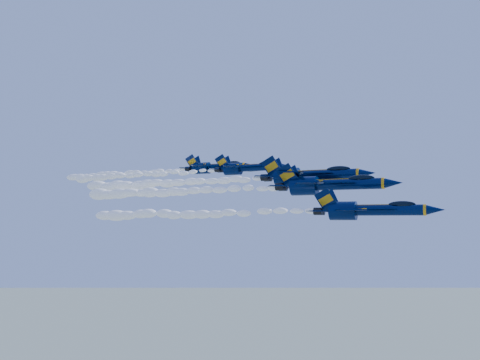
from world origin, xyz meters
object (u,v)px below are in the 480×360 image
at_px(jet_third, 309,175).
at_px(jet_fifth, 215,167).
at_px(jet_second, 328,184).
at_px(jet_fourth, 247,168).
at_px(jet_lead, 368,210).

distance_m(jet_third, jet_fifth, 33.04).
height_order(jet_second, jet_third, jet_third).
xyz_separation_m(jet_fourth, jet_fifth, (-12.15, 9.97, 1.71)).
bearing_deg(jet_fourth, jet_lead, -40.06).
bearing_deg(jet_fifth, jet_fourth, -39.36).
distance_m(jet_second, jet_fifth, 39.89).
distance_m(jet_third, jet_fourth, 17.32).
bearing_deg(jet_third, jet_fourth, 148.48).
xyz_separation_m(jet_second, jet_third, (-4.40, 5.20, 1.96)).
distance_m(jet_lead, jet_fourth, 34.63).
relative_size(jet_lead, jet_fourth, 1.00).
relative_size(jet_third, jet_fifth, 1.09).
relative_size(jet_third, jet_fourth, 1.19).
xyz_separation_m(jet_lead, jet_fifth, (-37.85, 31.57, 10.17)).
bearing_deg(jet_fifth, jet_second, -37.75).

